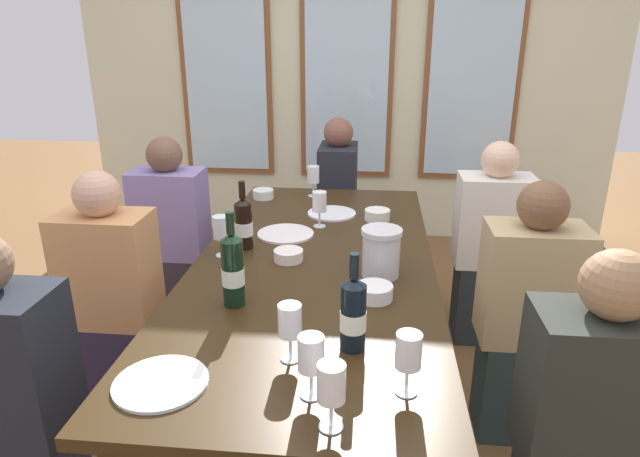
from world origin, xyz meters
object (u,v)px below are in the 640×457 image
wine_glass_1 (408,352)px  seated_person_2 (173,241)px  tasting_bowl_3 (263,194)px  metal_pitcher (381,252)px  wine_bottle_0 (353,314)px  tasting_bowl_0 (377,215)px  white_plate_1 (161,383)px  wine_glass_4 (311,355)px  wine_glass_0 (290,323)px  dining_table (314,277)px  seated_person_1 (526,321)px  white_plate_2 (332,213)px  wine_bottle_1 (233,270)px  seated_person_5 (586,439)px  white_plate_0 (286,234)px  tasting_bowl_1 (374,292)px  tasting_bowl_2 (289,255)px  seated_person_3 (490,250)px  seated_person_0 (113,303)px  wine_glass_5 (313,176)px  seated_person_4 (10,409)px  wine_glass_3 (319,202)px  seated_person_6 (338,206)px  wine_glass_2 (331,384)px  wine_bottle_2 (244,223)px  wine_glass_6 (221,228)px

wine_glass_1 → seated_person_2: (-1.20, 1.52, -0.34)m
tasting_bowl_3 → seated_person_2: bearing=-160.4°
seated_person_2 → metal_pitcher: bearing=-34.9°
wine_bottle_0 → tasting_bowl_0: (0.07, 1.18, -0.09)m
white_plate_1 → wine_glass_4: bearing=-0.8°
wine_glass_0 → wine_glass_1: size_ratio=1.00×
dining_table → seated_person_1: 0.88m
white_plate_2 → wine_bottle_1: 1.05m
metal_pitcher → seated_person_1: seated_person_1 is taller
dining_table → seated_person_5: size_ratio=1.96×
tasting_bowl_0 → tasting_bowl_3: (-0.64, 0.31, -0.00)m
white_plate_0 → tasting_bowl_1: bearing=-55.5°
wine_bottle_0 → wine_glass_0: bearing=-156.6°
tasting_bowl_2 → seated_person_3: seated_person_3 is taller
dining_table → tasting_bowl_3: (-0.38, 0.86, 0.10)m
seated_person_0 → tasting_bowl_2: bearing=3.6°
wine_bottle_0 → wine_glass_5: bearing=100.6°
dining_table → seated_person_2: 1.11m
tasting_bowl_1 → seated_person_4: 1.22m
wine_glass_0 → wine_bottle_0: bearing=23.4°
metal_pitcher → wine_glass_5: size_ratio=1.09×
white_plate_2 → seated_person_5: (0.84, -1.32, -0.22)m
wine_glass_4 → seated_person_1: 1.19m
seated_person_2 → seated_person_4: bearing=-90.0°
wine_glass_3 → wine_bottle_0: bearing=-79.0°
tasting_bowl_1 → seated_person_3: seated_person_3 is taller
seated_person_2 → white_plate_0: bearing=-29.2°
seated_person_0 → seated_person_4: bearing=-90.0°
wine_bottle_0 → white_plate_2: bearing=97.4°
seated_person_0 → seated_person_1: (1.73, 0.02, 0.00)m
seated_person_2 → seated_person_3: bearing=1.8°
tasting_bowl_3 → wine_glass_3: bearing=-50.4°
tasting_bowl_2 → wine_glass_4: bearing=-77.4°
seated_person_4 → seated_person_1: bearing=22.6°
white_plate_0 → seated_person_6: size_ratio=0.23×
seated_person_0 → seated_person_4: 0.70m
white_plate_0 → tasting_bowl_0: (0.42, 0.26, 0.02)m
wine_glass_2 → wine_bottle_2: bearing=112.9°
wine_bottle_2 → wine_glass_3: 0.42m
wine_glass_3 → seated_person_4: size_ratio=0.16×
wine_glass_1 → tasting_bowl_2: bearing=117.9°
metal_pitcher → seated_person_1: 0.68m
tasting_bowl_1 → seated_person_5: 0.77m
wine_glass_1 → seated_person_0: size_ratio=0.16×
wine_glass_6 → seated_person_5: 1.49m
seated_person_5 → tasting_bowl_0: bearing=115.8°
tasting_bowl_3 → wine_glass_1: 1.84m
wine_bottle_0 → wine_glass_1: 0.25m
wine_bottle_0 → tasting_bowl_0: wine_bottle_0 is taller
wine_glass_4 → seated_person_5: 0.86m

